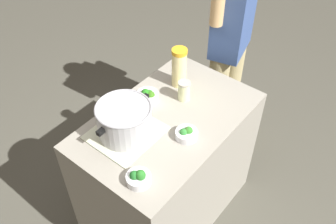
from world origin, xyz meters
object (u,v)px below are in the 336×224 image
broccoli_bowl_back (138,178)px  broccoli_bowl_front (148,96)px  broccoli_bowl_center (187,133)px  person_cook (230,42)px  lemonade_pitcher (179,67)px  cooking_pot (124,120)px  mason_jar (184,91)px

broccoli_bowl_back → broccoli_bowl_front: bearing=36.6°
broccoli_bowl_center → person_cook: size_ratio=0.07×
lemonade_pitcher → broccoli_bowl_back: size_ratio=2.09×
person_cook → broccoli_bowl_center: bearing=-162.7°
cooking_pot → person_cook: 1.01m
cooking_pot → person_cook: size_ratio=0.22×
lemonade_pitcher → broccoli_bowl_back: lemonade_pitcher is taller
broccoli_bowl_back → person_cook: bearing=12.1°
lemonade_pitcher → cooking_pot: bearing=-176.3°
lemonade_pitcher → broccoli_bowl_center: 0.44m
mason_jar → broccoli_bowl_front: 0.21m
broccoli_bowl_front → broccoli_bowl_center: 0.35m
mason_jar → broccoli_bowl_back: (-0.59, -0.18, -0.03)m
mason_jar → broccoli_bowl_center: 0.30m
broccoli_bowl_center → mason_jar: bearing=39.5°
cooking_pot → broccoli_bowl_center: size_ratio=3.04×
cooking_pot → broccoli_bowl_back: 0.32m
person_cook → mason_jar: bearing=-173.2°
cooking_pot → broccoli_bowl_front: cooking_pot is taller
cooking_pot → lemonade_pitcher: bearing=3.7°
lemonade_pitcher → broccoli_bowl_front: (-0.23, 0.05, -0.09)m
broccoli_bowl_front → person_cook: size_ratio=0.08×
broccoli_bowl_front → person_cook: 0.75m
broccoli_bowl_back → person_cook: (1.20, 0.26, 0.01)m
cooking_pot → person_cook: (1.01, 0.00, -0.06)m
cooking_pot → broccoli_bowl_center: cooking_pot is taller
broccoli_bowl_front → broccoli_bowl_back: size_ratio=1.08×
lemonade_pitcher → mason_jar: bearing=-130.1°
broccoli_bowl_front → broccoli_bowl_center: (-0.09, -0.34, -0.01)m
person_cook → lemonade_pitcher: bearing=176.5°
cooking_pot → mason_jar: 0.41m
lemonade_pitcher → person_cook: bearing=-3.5°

